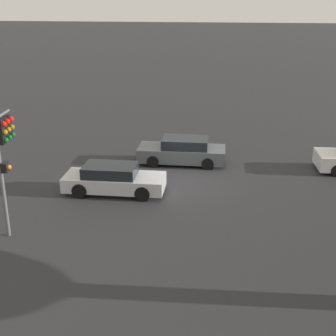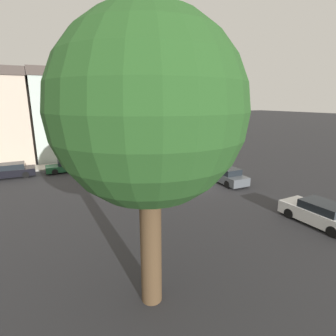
{
  "view_description": "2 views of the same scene",
  "coord_description": "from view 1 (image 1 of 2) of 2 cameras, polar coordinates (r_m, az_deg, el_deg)",
  "views": [
    {
      "loc": [
        -2.32,
        21.74,
        8.57
      ],
      "look_at": [
        0.14,
        3.52,
        1.81
      ],
      "focal_mm": 50.0,
      "sensor_mm": 36.0,
      "label": 1
    },
    {
      "loc": [
        -18.61,
        12.18,
        7.25
      ],
      "look_at": [
        1.92,
        2.74,
        1.47
      ],
      "focal_mm": 28.0,
      "sensor_mm": 36.0,
      "label": 2
    }
  ],
  "objects": [
    {
      "name": "crossing_car_2",
      "position": [
        25.35,
        1.77,
        2.05
      ],
      "size": [
        4.71,
        1.94,
        1.43
      ],
      "rotation": [
        0.0,
        0.0,
        0.01
      ],
      "color": "#4C5156",
      "rests_on": "ground_plane"
    },
    {
      "name": "ground_plane",
      "position": [
        23.49,
        1.5,
        -1.21
      ],
      "size": [
        300.0,
        300.0,
        0.0
      ],
      "primitive_type": "plane",
      "color": "#28282B"
    },
    {
      "name": "crossing_car_0",
      "position": [
        21.69,
        -6.67,
        -1.39
      ],
      "size": [
        4.65,
        1.9,
        1.33
      ],
      "rotation": [
        0.0,
        0.0,
        3.16
      ],
      "color": "#B7B7BC",
      "rests_on": "ground_plane"
    },
    {
      "name": "traffic_signal",
      "position": [
        18.13,
        -19.38,
        3.11
      ],
      "size": [
        0.67,
        1.58,
        5.03
      ],
      "rotation": [
        0.0,
        0.0,
        3.23
      ],
      "color": "#515456",
      "rests_on": "ground_plane"
    }
  ]
}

